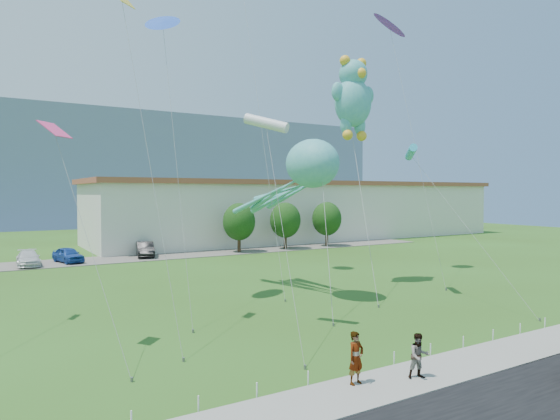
{
  "coord_description": "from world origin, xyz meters",
  "views": [
    {
      "loc": [
        -14.56,
        -15.19,
        6.6
      ],
      "look_at": [
        -0.49,
        8.0,
        5.65
      ],
      "focal_mm": 32.0,
      "sensor_mm": 36.0,
      "label": 1
    }
  ],
  "objects_px": {
    "octopus_kite": "(301,176)",
    "teddy_bear_kite": "(353,96)",
    "parked_car_white": "(28,258)",
    "warehouse": "(308,210)",
    "parked_car_black": "(145,249)",
    "pedestrian_left": "(356,358)",
    "pedestrian_right": "(419,356)",
    "parked_car_blue": "(68,255)"
  },
  "relations": [
    {
      "from": "parked_car_white",
      "to": "teddy_bear_kite",
      "type": "xyz_separation_m",
      "value": [
        19.15,
        -21.85,
        12.7
      ]
    },
    {
      "from": "parked_car_blue",
      "to": "parked_car_black",
      "type": "height_order",
      "value": "parked_car_black"
    },
    {
      "from": "warehouse",
      "to": "octopus_kite",
      "type": "bearing_deg",
      "value": -124.99
    },
    {
      "from": "pedestrian_right",
      "to": "teddy_bear_kite",
      "type": "bearing_deg",
      "value": 79.12
    },
    {
      "from": "pedestrian_left",
      "to": "teddy_bear_kite",
      "type": "relative_size",
      "value": 0.11
    },
    {
      "from": "pedestrian_right",
      "to": "parked_car_blue",
      "type": "xyz_separation_m",
      "value": [
        -5.97,
        37.89,
        -0.12
      ]
    },
    {
      "from": "pedestrian_left",
      "to": "parked_car_black",
      "type": "bearing_deg",
      "value": 76.45
    },
    {
      "from": "pedestrian_right",
      "to": "parked_car_black",
      "type": "height_order",
      "value": "pedestrian_right"
    },
    {
      "from": "octopus_kite",
      "to": "parked_car_black",
      "type": "bearing_deg",
      "value": 96.76
    },
    {
      "from": "pedestrian_right",
      "to": "teddy_bear_kite",
      "type": "relative_size",
      "value": 0.1
    },
    {
      "from": "parked_car_white",
      "to": "parked_car_black",
      "type": "distance_m",
      "value": 10.83
    },
    {
      "from": "pedestrian_left",
      "to": "teddy_bear_kite",
      "type": "xyz_separation_m",
      "value": [
        12.01,
        14.78,
        12.43
      ]
    },
    {
      "from": "octopus_kite",
      "to": "teddy_bear_kite",
      "type": "bearing_deg",
      "value": 16.28
    },
    {
      "from": "parked_car_black",
      "to": "parked_car_white",
      "type": "bearing_deg",
      "value": -162.64
    },
    {
      "from": "parked_car_blue",
      "to": "parked_car_white",
      "type": "bearing_deg",
      "value": 173.85
    },
    {
      "from": "parked_car_blue",
      "to": "warehouse",
      "type": "bearing_deg",
      "value": 0.3
    },
    {
      "from": "warehouse",
      "to": "teddy_bear_kite",
      "type": "height_order",
      "value": "teddy_bear_kite"
    },
    {
      "from": "parked_car_white",
      "to": "parked_car_blue",
      "type": "bearing_deg",
      "value": 11.01
    },
    {
      "from": "parked_car_white",
      "to": "octopus_kite",
      "type": "distance_m",
      "value": 28.01
    },
    {
      "from": "parked_car_white",
      "to": "octopus_kite",
      "type": "xyz_separation_m",
      "value": [
        13.68,
        -23.45,
        6.93
      ]
    },
    {
      "from": "warehouse",
      "to": "octopus_kite",
      "type": "height_order",
      "value": "octopus_kite"
    },
    {
      "from": "octopus_kite",
      "to": "teddy_bear_kite",
      "type": "xyz_separation_m",
      "value": [
        5.48,
        1.6,
        5.77
      ]
    },
    {
      "from": "warehouse",
      "to": "parked_car_blue",
      "type": "distance_m",
      "value": 34.8
    },
    {
      "from": "pedestrian_left",
      "to": "pedestrian_right",
      "type": "height_order",
      "value": "pedestrian_left"
    },
    {
      "from": "warehouse",
      "to": "parked_car_white",
      "type": "bearing_deg",
      "value": -165.37
    },
    {
      "from": "parked_car_white",
      "to": "octopus_kite",
      "type": "relative_size",
      "value": 0.37
    },
    {
      "from": "warehouse",
      "to": "parked_car_white",
      "type": "height_order",
      "value": "warehouse"
    },
    {
      "from": "teddy_bear_kite",
      "to": "parked_car_white",
      "type": "bearing_deg",
      "value": 131.24
    },
    {
      "from": "pedestrian_left",
      "to": "parked_car_black",
      "type": "xyz_separation_m",
      "value": [
        3.64,
        37.57,
        -0.17
      ]
    },
    {
      "from": "pedestrian_left",
      "to": "octopus_kite",
      "type": "xyz_separation_m",
      "value": [
        6.54,
        13.18,
        6.66
      ]
    },
    {
      "from": "warehouse",
      "to": "pedestrian_left",
      "type": "relative_size",
      "value": 34.07
    },
    {
      "from": "parked_car_blue",
      "to": "octopus_kite",
      "type": "xyz_separation_m",
      "value": [
        10.28,
        -23.97,
        6.89
      ]
    },
    {
      "from": "parked_car_white",
      "to": "octopus_kite",
      "type": "height_order",
      "value": "octopus_kite"
    },
    {
      "from": "pedestrian_left",
      "to": "parked_car_blue",
      "type": "distance_m",
      "value": 37.33
    },
    {
      "from": "warehouse",
      "to": "parked_car_black",
      "type": "xyz_separation_m",
      "value": [
        -26.03,
        -8.66,
        -3.3
      ]
    },
    {
      "from": "teddy_bear_kite",
      "to": "pedestrian_right",
      "type": "bearing_deg",
      "value": -122.24
    },
    {
      "from": "parked_car_blue",
      "to": "teddy_bear_kite",
      "type": "xyz_separation_m",
      "value": [
        15.76,
        -22.37,
        12.66
      ]
    },
    {
      "from": "pedestrian_left",
      "to": "teddy_bear_kite",
      "type": "bearing_deg",
      "value": 42.87
    },
    {
      "from": "teddy_bear_kite",
      "to": "parked_car_black",
      "type": "bearing_deg",
      "value": 110.16
    },
    {
      "from": "pedestrian_left",
      "to": "parked_car_white",
      "type": "distance_m",
      "value": 37.31
    },
    {
      "from": "octopus_kite",
      "to": "teddy_bear_kite",
      "type": "relative_size",
      "value": 0.76
    },
    {
      "from": "pedestrian_right",
      "to": "parked_car_white",
      "type": "xyz_separation_m",
      "value": [
        -9.37,
        37.37,
        -0.16
      ]
    }
  ]
}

